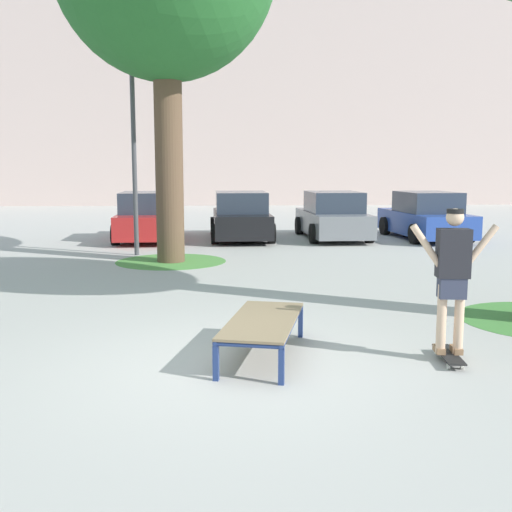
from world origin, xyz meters
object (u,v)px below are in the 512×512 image
Objects in this scene: car_grey at (333,217)px; car_black at (241,217)px; car_blue at (425,217)px; car_red at (148,218)px; skate_box at (263,323)px; skater at (452,271)px; skateboard at (449,355)px; light_post at (133,104)px.

car_black is at bearing 179.18° from car_grey.
car_black is 5.88m from car_blue.
car_red is 2.94m from car_black.
car_grey is 2.95m from car_blue.
car_grey is at bearing 0.14° from car_red.
car_red is at bearing 178.51° from car_blue.
car_grey is (2.94, -0.04, 0.00)m from car_black.
skater is (2.15, -0.31, 0.66)m from skate_box.
skateboard is at bearing -68.40° from car_red.
skater is 0.39× the size of car_blue.
skate_box is at bearing -90.59° from car_black.
light_post reaches higher than car_black.
skateboard is 0.19× the size of car_blue.
car_grey is at bearing 85.83° from skater.
car_grey is at bearing 75.93° from skate_box.
skateboard is 10.95m from light_post.
skater is 12.89m from car_blue.
car_grey is at bearing 30.99° from light_post.
light_post is (-5.76, -3.46, 3.13)m from car_grey.
skate_box is at bearing -72.93° from light_post.
light_post is (-2.82, -3.50, 3.13)m from car_black.
skateboard is at bearing -94.17° from car_grey.
car_black is at bearing 89.41° from skate_box.
car_blue is (2.94, -0.24, 0.00)m from car_grey.
car_grey is 0.73× the size of light_post.
skate_box is 2.27m from skater.
car_red is 1.00× the size of car_grey.
skater reaches higher than car_grey.
car_red is 0.73× the size of light_post.
car_red is 4.66m from light_post.
car_blue is (5.88, -0.29, 0.00)m from car_black.
light_post is at bearing -88.06° from car_red.
skater reaches higher than skateboard.
car_blue is (6.00, 11.98, 0.28)m from skate_box.
skateboard is 0.48× the size of skater.
car_black reaches higher than skate_box.
skater is at bearing -8.23° from skate_box.
car_grey is 7.41m from light_post.
skater is at bearing 84.06° from skateboard.
skate_box is at bearing 171.77° from skater.
car_blue is 9.79m from light_post.
skate_box is 2.48× the size of skateboard.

